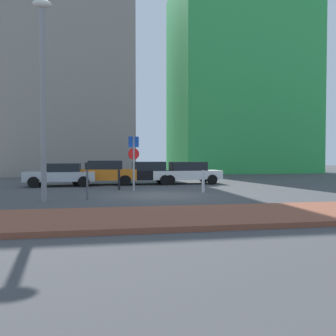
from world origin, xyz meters
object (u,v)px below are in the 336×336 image
Objects in this scene: parked_car_orange at (103,172)px; street_lamp at (43,85)px; traffic_bollard_near at (119,180)px; parked_car_white at (186,172)px; parking_sign_post at (134,156)px; parked_car_black at (147,173)px; parking_meter at (87,176)px; parked_car_silver at (61,174)px; traffic_bollard_mid at (203,181)px.

street_lamp is (-2.07, -8.23, 3.66)m from parked_car_orange.
traffic_bollard_near is at bearing 57.83° from street_lamp.
parking_sign_post is (-3.77, -4.20, 1.04)m from parked_car_white.
street_lamp is 7.05× the size of traffic_bollard_near.
parked_car_black is at bearing 61.78° from traffic_bollard_near.
parked_car_orange is 7.78m from parking_meter.
street_lamp reaches higher than parked_car_silver.
parking_sign_post is 1.88× the size of parking_meter.
parked_car_silver is 7.45m from parking_meter.
parked_car_black is 1.48× the size of parking_sign_post.
traffic_bollard_mid is at bearing -94.37° from parked_car_white.
street_lamp is (-3.70, -4.01, 2.66)m from parking_sign_post.
street_lamp reaches higher than parking_meter.
traffic_bollard_near is at bearing -142.18° from parked_car_white.
parked_car_silver is at bearing -175.87° from parked_car_white.
parked_car_white is at bearing -0.43° from parked_car_black.
traffic_bollard_near is (0.89, -3.53, -0.26)m from parked_car_orange.
parked_car_orange is 3.97× the size of traffic_bollard_near.
traffic_bollard_near is (-4.51, -3.50, -0.21)m from parked_car_white.
parked_car_black reaches higher than traffic_bollard_near.
parked_car_orange is 5.40m from parked_car_white.
parking_meter is at bearing 16.51° from street_lamp.
parking_sign_post is 0.37× the size of street_lamp.
parked_car_silver is 3.77× the size of traffic_bollard_mid.
parked_car_orange is at bearing 75.88° from street_lamp.
parked_car_black is at bearing 111.22° from traffic_bollard_mid.
traffic_bollard_mid is (3.34, -1.43, -1.25)m from parking_sign_post.
street_lamp is at bearing -132.72° from parking_sign_post.
parking_meter is 1.39× the size of traffic_bollard_mid.
parking_meter is (2.01, -7.17, 0.24)m from parked_car_silver.
traffic_bollard_near is (2.96, 4.71, -3.91)m from street_lamp.
parking_meter reaches higher than parked_car_silver.
parked_car_white is at bearing 37.82° from traffic_bollard_near.
parked_car_black is 2.62m from parked_car_white.
parked_car_silver reaches higher than traffic_bollard_near.
parking_meter is 4.48m from traffic_bollard_near.
parking_sign_post is at bearing -43.18° from traffic_bollard_near.
parked_car_silver is at bearing 105.69° from parking_meter.
parking_sign_post is at bearing -41.27° from parked_car_silver.
traffic_bollard_mid is (7.48, -5.06, -0.19)m from parked_car_silver.
parked_car_white is at bearing 47.69° from street_lamp.
parking_sign_post reaches higher than parked_car_black.
parking_meter is 5.87m from traffic_bollard_mid.
parked_car_silver is 2.72× the size of parking_meter.
traffic_bollard_mid is at bearing 21.17° from parking_meter.
parked_car_orange is 3.94× the size of traffic_bollard_mid.
parked_car_white is at bearing 52.72° from parking_meter.
parked_car_black is at bearing 67.16° from parking_meter.
parking_meter is at bearing -108.02° from traffic_bollard_near.
parked_car_orange reaches higher than parked_car_black.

